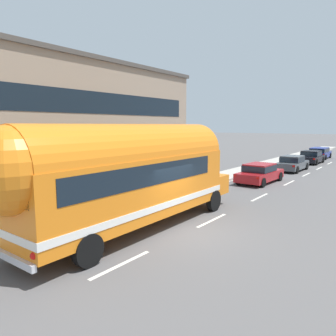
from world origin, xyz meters
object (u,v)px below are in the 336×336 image
(car_lead, at_px, (260,172))
(car_fourth, at_px, (320,152))
(painted_bus, at_px, (126,173))
(car_second, at_px, (292,163))
(car_third, at_px, (311,157))

(car_lead, xyz_separation_m, car_fourth, (-0.20, 20.35, 0.05))
(painted_bus, relative_size, car_lead, 2.59)
(painted_bus, xyz_separation_m, car_fourth, (-0.10, 33.71, -1.51))
(car_second, height_order, car_fourth, same)
(car_second, height_order, car_third, same)
(car_second, bearing_deg, painted_bus, -90.66)
(car_fourth, bearing_deg, car_second, -88.46)
(car_third, distance_m, car_fourth, 5.83)
(painted_bus, height_order, car_second, painted_bus)
(car_third, bearing_deg, car_lead, -90.54)
(car_fourth, bearing_deg, car_lead, -89.43)
(painted_bus, xyz_separation_m, car_lead, (0.10, 13.35, -1.56))
(car_second, relative_size, car_third, 1.04)
(painted_bus, relative_size, car_fourth, 2.83)
(car_third, xyz_separation_m, car_fourth, (-0.34, 5.82, 0.06))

